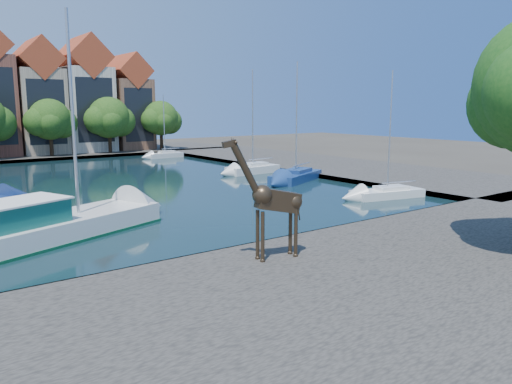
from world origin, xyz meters
TOP-DOWN VIEW (x-y plane):
  - ground at (0.00, 0.00)m, footprint 160.00×160.00m
  - water_basin at (0.00, 24.00)m, footprint 38.00×50.00m
  - near_quay at (0.00, -7.00)m, footprint 50.00×14.00m
  - far_quay at (0.00, 56.00)m, footprint 60.00×16.00m
  - right_quay at (25.00, 24.00)m, footprint 14.00×52.00m
  - townhouse_east_inner at (2.00, 55.99)m, footprint 5.94×9.18m
  - townhouse_east_mid at (8.50, 55.99)m, footprint 6.43×9.18m
  - townhouse_east_end at (15.00, 55.99)m, footprint 5.44×9.18m
  - far_tree_mid_east at (2.10, 50.49)m, footprint 7.02×5.40m
  - far_tree_east at (10.11, 50.49)m, footprint 7.54×5.80m
  - far_tree_far_east at (18.09, 50.49)m, footprint 6.76×5.20m
  - giraffe_statue at (-2.65, -2.62)m, footprint 3.65×0.93m
  - motorsailer at (-9.15, 7.86)m, footprint 12.30×7.51m
  - sailboat_right_a at (15.00, 5.39)m, footprint 6.02×3.27m
  - sailboat_right_b at (15.00, 16.08)m, footprint 7.28×5.03m
  - sailboat_right_c at (15.00, 22.94)m, footprint 5.96×2.38m
  - sailboat_right_d at (14.90, 43.15)m, footprint 4.97×1.95m

SIDE VIEW (x-z plane):
  - ground at x=0.00m, z-range 0.00..0.00m
  - water_basin at x=0.00m, z-range 0.00..0.08m
  - near_quay at x=0.00m, z-range 0.00..0.50m
  - far_quay at x=0.00m, z-range 0.00..0.50m
  - right_quay at x=25.00m, z-range 0.00..0.50m
  - sailboat_right_a at x=15.00m, z-range -4.23..5.34m
  - sailboat_right_d at x=14.90m, z-range -3.66..4.83m
  - sailboat_right_b at x=15.00m, z-range -4.79..6.15m
  - sailboat_right_c at x=15.00m, z-range -4.63..6.01m
  - motorsailer at x=-9.15m, z-range -4.99..6.97m
  - giraffe_statue at x=-2.65m, z-range 0.45..5.67m
  - far_tree_far_east at x=18.09m, z-range 1.40..8.76m
  - far_tree_mid_east at x=2.10m, z-range 1.37..8.89m
  - far_tree_east at x=10.11m, z-range 1.32..9.16m
  - townhouse_east_end at x=15.00m, z-range -0.11..14.32m
  - townhouse_east_inner at x=2.00m, z-range -0.16..15.63m
  - townhouse_east_mid at x=8.50m, z-range -0.22..16.43m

